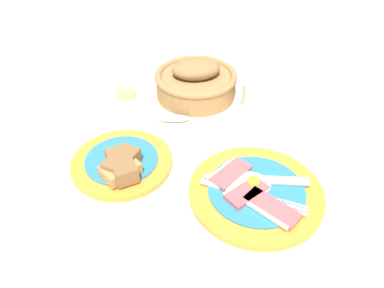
# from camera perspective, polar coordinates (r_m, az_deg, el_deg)

# --- Properties ---
(ground_plane) EXTENTS (3.00, 3.00, 0.00)m
(ground_plane) POSITION_cam_1_polar(r_m,az_deg,el_deg) (0.68, 3.86, -6.65)
(ground_plane) COLOR beige
(breakfast_plate) EXTENTS (0.23, 0.23, 0.03)m
(breakfast_plate) POSITION_cam_1_polar(r_m,az_deg,el_deg) (0.66, 9.57, -7.16)
(breakfast_plate) COLOR orange
(breakfast_plate) RESTS_ON ground_plane
(bread_plate) EXTENTS (0.19, 0.19, 0.05)m
(bread_plate) POSITION_cam_1_polar(r_m,az_deg,el_deg) (0.71, -10.65, -2.91)
(bread_plate) COLOR orange
(bread_plate) RESTS_ON ground_plane
(sugar_cup) EXTENTS (0.09, 0.09, 0.07)m
(sugar_cup) POSITION_cam_1_polar(r_m,az_deg,el_deg) (0.85, 10.65, 7.17)
(sugar_cup) COLOR white
(sugar_cup) RESTS_ON ground_plane
(bread_basket) EXTENTS (0.19, 0.19, 0.09)m
(bread_basket) POSITION_cam_1_polar(r_m,az_deg,el_deg) (0.90, 0.61, 9.51)
(bread_basket) COLOR olive
(bread_basket) RESTS_ON ground_plane
(butter_dish) EXTENTS (0.11, 0.11, 0.03)m
(butter_dish) POSITION_cam_1_polar(r_m,az_deg,el_deg) (0.90, -9.98, 6.89)
(butter_dish) COLOR silver
(butter_dish) RESTS_ON ground_plane
(teaspoon_by_saucer) EXTENTS (0.19, 0.05, 0.01)m
(teaspoon_by_saucer) POSITION_cam_1_polar(r_m,az_deg,el_deg) (0.83, -4.66, 3.86)
(teaspoon_by_saucer) COLOR silver
(teaspoon_by_saucer) RESTS_ON ground_plane
(fork_on_cloth) EXTENTS (0.06, 0.18, 0.01)m
(fork_on_cloth) POSITION_cam_1_polar(r_m,az_deg,el_deg) (0.58, -2.51, -16.93)
(fork_on_cloth) COLOR silver
(fork_on_cloth) RESTS_ON ground_plane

